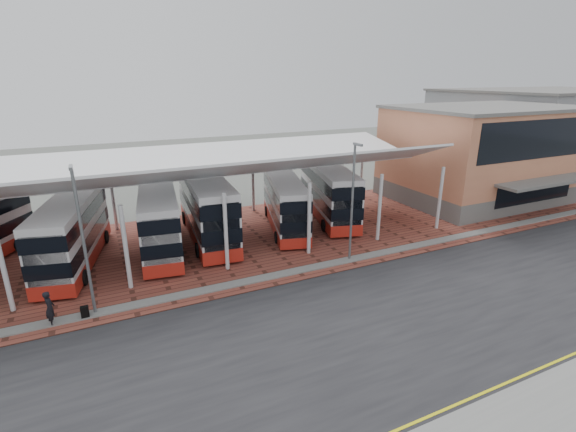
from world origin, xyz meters
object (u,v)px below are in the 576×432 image
object	(u,v)px
bus_4	(285,204)
bus_5	(328,192)
bus_1	(72,233)
bus_3	(206,207)
pedestrian	(50,308)
bus_2	(159,220)
terminal	(485,153)

from	to	relation	value
bus_4	bus_5	distance (m)	4.77
bus_4	bus_5	world-z (taller)	bus_5
bus_1	bus_4	world-z (taller)	bus_1
bus_3	pedestrian	bearing A→B (deg)	-135.33
bus_1	bus_3	world-z (taller)	bus_3
bus_1	pedestrian	size ratio (longest dim) A/B	5.86
bus_3	bus_5	size ratio (longest dim) A/B	1.04
bus_3	bus_5	bearing A→B (deg)	6.03
bus_4	pedestrian	bearing A→B (deg)	-138.96
bus_4	bus_2	bearing A→B (deg)	-164.03
bus_2	bus_3	distance (m)	3.73
bus_2	bus_4	world-z (taller)	bus_2
bus_1	bus_2	size ratio (longest dim) A/B	1.00
bus_1	pedestrian	bearing A→B (deg)	-85.41
bus_1	bus_4	size ratio (longest dim) A/B	1.06
bus_4	bus_3	bearing A→B (deg)	-170.97
bus_2	bus_5	size ratio (longest dim) A/B	0.96
bus_1	pedestrian	xyz separation A→B (m)	(-1.08, -7.55, -1.25)
bus_4	bus_5	xyz separation A→B (m)	(4.66, 0.97, 0.22)
bus_2	bus_5	distance (m)	14.65
terminal	bus_1	size ratio (longest dim) A/B	1.67
bus_1	bus_2	world-z (taller)	bus_2
bus_1	bus_4	xyz separation A→B (m)	(15.56, 0.33, -0.12)
bus_3	bus_4	size ratio (longest dim) A/B	1.15
bus_2	bus_1	bearing A→B (deg)	-169.43
bus_2	pedestrian	world-z (taller)	bus_2
bus_3	bus_1	bearing A→B (deg)	-168.57
bus_3	pedestrian	world-z (taller)	bus_3
bus_3	bus_5	world-z (taller)	bus_3
bus_1	terminal	bearing A→B (deg)	13.24
pedestrian	bus_3	bearing A→B (deg)	-60.06
bus_1	bus_2	distance (m)	5.61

